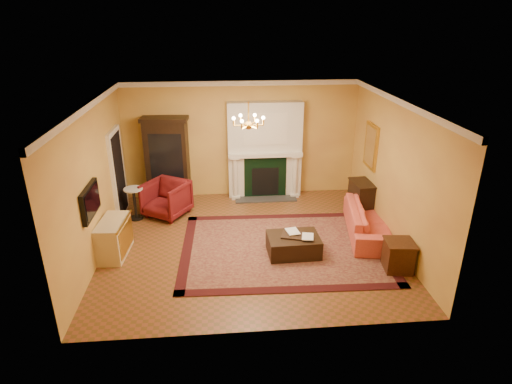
{
  "coord_description": "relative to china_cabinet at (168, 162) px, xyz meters",
  "views": [
    {
      "loc": [
        -0.57,
        -7.96,
        4.5
      ],
      "look_at": [
        0.17,
        0.3,
        1.04
      ],
      "focal_mm": 30.0,
      "sensor_mm": 36.0,
      "label": 1
    }
  ],
  "objects": [
    {
      "name": "fireplace",
      "position": [
        2.49,
        0.08,
        0.15
      ],
      "size": [
        1.9,
        0.7,
        2.5
      ],
      "color": "silver",
      "rests_on": "wall_back"
    },
    {
      "name": "coral_sofa",
      "position": [
        4.52,
        -2.32,
        -0.62
      ],
      "size": [
        1.01,
        2.26,
        0.85
      ],
      "primitive_type": "imported",
      "rotation": [
        0.0,
        0.0,
        1.4
      ],
      "color": "#E15047",
      "rests_on": "floor"
    },
    {
      "name": "chandelier",
      "position": [
        1.89,
        -2.49,
        1.56
      ],
      "size": [
        0.63,
        0.55,
        0.53
      ],
      "color": "gold",
      "rests_on": "ceiling"
    },
    {
      "name": "console_table",
      "position": [
        4.67,
        -1.31,
        -0.65
      ],
      "size": [
        0.46,
        0.75,
        0.8
      ],
      "primitive_type": "cube",
      "rotation": [
        0.0,
        0.0,
        0.08
      ],
      "color": "black",
      "rests_on": "floor"
    },
    {
      "name": "wall_back",
      "position": [
        1.89,
        0.27,
        0.45
      ],
      "size": [
        6.0,
        0.02,
        3.0
      ],
      "primitive_type": "cube",
      "color": "gold",
      "rests_on": "floor"
    },
    {
      "name": "gilt_mirror",
      "position": [
        4.85,
        -1.09,
        0.6
      ],
      "size": [
        0.06,
        0.76,
        1.05
      ],
      "color": "gold",
      "rests_on": "wall_right"
    },
    {
      "name": "topiary_right",
      "position": [
        3.28,
        0.04,
        0.43
      ],
      "size": [
        0.16,
        0.16,
        0.44
      ],
      "color": "gray",
      "rests_on": "fireplace"
    },
    {
      "name": "crown_molding",
      "position": [
        1.89,
        -1.53,
        1.89
      ],
      "size": [
        6.0,
        5.5,
        0.12
      ],
      "color": "silver",
      "rests_on": "ceiling"
    },
    {
      "name": "leather_ottoman",
      "position": [
        2.74,
        -3.01,
        -0.84
      ],
      "size": [
        1.05,
        0.78,
        0.38
      ],
      "primitive_type": "cube",
      "rotation": [
        0.0,
        0.0,
        0.03
      ],
      "color": "black",
      "rests_on": "oriental_rug"
    },
    {
      "name": "oriental_rug",
      "position": [
        2.58,
        -2.76,
        -1.04
      ],
      "size": [
        4.29,
        3.28,
        0.02
      ],
      "primitive_type": "cube",
      "rotation": [
        0.0,
        0.0,
        -0.03
      ],
      "color": "#400D15",
      "rests_on": "floor"
    },
    {
      "name": "wall_left",
      "position": [
        -1.12,
        -2.49,
        0.45
      ],
      "size": [
        0.02,
        5.5,
        3.0
      ],
      "primitive_type": "cube",
      "color": "gold",
      "rests_on": "floor"
    },
    {
      "name": "topiary_left",
      "position": [
        1.92,
        0.04,
        0.4
      ],
      "size": [
        0.14,
        0.14,
        0.38
      ],
      "color": "gray",
      "rests_on": "fireplace"
    },
    {
      "name": "end_table",
      "position": [
        4.61,
        -3.76,
        -0.76
      ],
      "size": [
        0.54,
        0.54,
        0.57
      ],
      "primitive_type": "cube",
      "rotation": [
        0.0,
        0.0,
        -0.11
      ],
      "color": "#3D2010",
      "rests_on": "floor"
    },
    {
      "name": "pedestal_table",
      "position": [
        -0.7,
        -1.09,
        -0.59
      ],
      "size": [
        0.44,
        0.44,
        0.78
      ],
      "color": "black",
      "rests_on": "floor"
    },
    {
      "name": "commode",
      "position": [
        -0.84,
        -2.71,
        -0.67
      ],
      "size": [
        0.55,
        1.03,
        0.74
      ],
      "primitive_type": "cube",
      "rotation": [
        0.0,
        0.0,
        -0.08
      ],
      "color": "#C2B68E",
      "rests_on": "floor"
    },
    {
      "name": "wingback_armchair",
      "position": [
        0.02,
        -0.95,
        -0.58
      ],
      "size": [
        1.23,
        1.21,
        0.94
      ],
      "primitive_type": "imported",
      "rotation": [
        0.0,
        0.0,
        -0.55
      ],
      "color": "maroon",
      "rests_on": "floor"
    },
    {
      "name": "book_b",
      "position": [
        2.89,
        -3.1,
        -0.46
      ],
      "size": [
        0.23,
        0.07,
        0.31
      ],
      "primitive_type": "imported",
      "rotation": [
        0.0,
        0.0,
        -0.22
      ],
      "color": "gray",
      "rests_on": "ottoman_tray"
    },
    {
      "name": "ceiling",
      "position": [
        1.89,
        -2.49,
        1.96
      ],
      "size": [
        6.0,
        5.5,
        0.02
      ],
      "primitive_type": "cube",
      "color": "silver",
      "rests_on": "wall_back"
    },
    {
      "name": "tv_panel",
      "position": [
        -1.06,
        -3.09,
        0.3
      ],
      "size": [
        0.09,
        0.95,
        0.58
      ],
      "color": "black",
      "rests_on": "wall_left"
    },
    {
      "name": "doorway",
      "position": [
        -1.07,
        -0.79,
        -0.0
      ],
      "size": [
        0.08,
        1.05,
        2.1
      ],
      "color": "silver",
      "rests_on": "wall_left"
    },
    {
      "name": "ottoman_tray",
      "position": [
        2.74,
        -2.99,
        -0.63
      ],
      "size": [
        0.54,
        0.47,
        0.03
      ],
      "primitive_type": "cube",
      "rotation": [
        0.0,
        0.0,
        -0.3
      ],
      "color": "black",
      "rests_on": "leather_ottoman"
    },
    {
      "name": "book_a",
      "position": [
        2.62,
        -2.91,
        -0.46
      ],
      "size": [
        0.24,
        0.07,
        0.32
      ],
      "primitive_type": "imported",
      "rotation": [
        0.0,
        0.0,
        0.18
      ],
      "color": "gray",
      "rests_on": "ottoman_tray"
    },
    {
      "name": "wall_right",
      "position": [
        4.9,
        -2.49,
        0.45
      ],
      "size": [
        0.02,
        5.5,
        3.0
      ],
      "primitive_type": "cube",
      "color": "gold",
      "rests_on": "floor"
    },
    {
      "name": "wall_front",
      "position": [
        1.89,
        -5.25,
        0.45
      ],
      "size": [
        6.0,
        0.02,
        3.0
      ],
      "primitive_type": "cube",
      "color": "gold",
      "rests_on": "floor"
    },
    {
      "name": "china_cabinet",
      "position": [
        0.0,
        0.0,
        0.0
      ],
      "size": [
        1.08,
        0.57,
        2.09
      ],
      "primitive_type": "cube",
      "rotation": [
        0.0,
        0.0,
        -0.09
      ],
      "color": "black",
      "rests_on": "floor"
    },
    {
      "name": "floor",
      "position": [
        1.89,
        -2.49,
        -1.06
      ],
      "size": [
        6.0,
        5.5,
        0.02
      ],
      "primitive_type": "cube",
      "color": "brown",
      "rests_on": "ground"
    }
  ]
}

